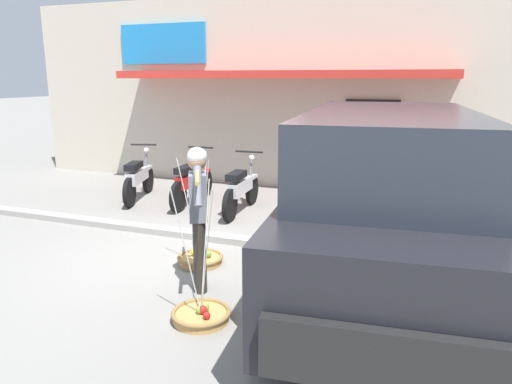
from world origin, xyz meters
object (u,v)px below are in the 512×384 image
object	(u,v)px
motorcycle_second_in_row	(191,182)
fruit_basket_left_side	(201,314)
motorcycle_nearest_shop	(138,178)
fruit_vendor	(198,209)
motorcycle_third_in_row	(241,189)
fruit_basket_right_side	(200,258)
parked_truck	(387,200)
wooden_crate	(330,205)

from	to	relation	value
motorcycle_second_in_row	fruit_basket_left_side	bearing A→B (deg)	-60.81
motorcycle_nearest_shop	motorcycle_second_in_row	xyz separation A→B (m)	(1.18, 0.06, 0.00)
fruit_vendor	motorcycle_second_in_row	xyz separation A→B (m)	(-1.92, 3.39, -0.52)
fruit_vendor	motorcycle_third_in_row	xyz separation A→B (m)	(-0.79, 3.18, -0.52)
fruit_basket_right_side	parked_truck	size ratio (longest dim) A/B	0.29
fruit_basket_left_side	parked_truck	world-z (taller)	parked_truck
fruit_basket_left_side	parked_truck	bearing A→B (deg)	37.42
fruit_basket_right_side	parked_truck	bearing A→B (deg)	-2.74
fruit_basket_left_side	parked_truck	xyz separation A→B (m)	(1.66, 1.27, 1.06)
fruit_basket_left_side	parked_truck	size ratio (longest dim) A/B	0.29
motorcycle_third_in_row	fruit_basket_left_side	bearing A→B (deg)	-73.52
fruit_basket_left_side	fruit_vendor	bearing A→B (deg)	117.46
fruit_vendor	motorcycle_third_in_row	size ratio (longest dim) A/B	0.93
fruit_basket_left_side	motorcycle_second_in_row	world-z (taller)	fruit_basket_left_side
fruit_basket_left_side	motorcycle_second_in_row	distance (m)	4.69
fruit_basket_right_side	motorcycle_second_in_row	distance (m)	3.14
fruit_basket_right_side	parked_truck	world-z (taller)	parked_truck
fruit_vendor	motorcycle_nearest_shop	world-z (taller)	fruit_vendor
fruit_vendor	motorcycle_second_in_row	size ratio (longest dim) A/B	0.93
motorcycle_second_in_row	parked_truck	world-z (taller)	parked_truck
motorcycle_nearest_shop	motorcycle_second_in_row	world-z (taller)	same
fruit_vendor	parked_truck	world-z (taller)	parked_truck
motorcycle_nearest_shop	parked_truck	bearing A→B (deg)	-28.29
fruit_basket_left_side	fruit_basket_right_side	distance (m)	1.56
fruit_vendor	fruit_basket_right_side	world-z (taller)	fruit_vendor
fruit_basket_left_side	parked_truck	distance (m)	2.34
motorcycle_third_in_row	parked_truck	xyz separation A→B (m)	(2.81, -2.60, 0.68)
wooden_crate	motorcycle_second_in_row	bearing A→B (deg)	-173.45
wooden_crate	motorcycle_nearest_shop	bearing A→B (deg)	-174.62
motorcycle_third_in_row	wooden_crate	distance (m)	1.67
fruit_basket_left_side	motorcycle_third_in_row	distance (m)	4.06
motorcycle_third_in_row	motorcycle_nearest_shop	bearing A→B (deg)	176.23
motorcycle_second_in_row	parked_truck	xyz separation A→B (m)	(3.94, -2.81, 0.68)
fruit_basket_right_side	parked_truck	xyz separation A→B (m)	(2.38, -0.11, 1.05)
fruit_vendor	fruit_basket_left_side	world-z (taller)	fruit_vendor
motorcycle_second_in_row	wooden_crate	world-z (taller)	motorcycle_second_in_row
motorcycle_nearest_shop	motorcycle_third_in_row	bearing A→B (deg)	-3.77
fruit_basket_left_side	fruit_basket_right_side	world-z (taller)	same
motorcycle_third_in_row	wooden_crate	bearing A→B (deg)	18.36
fruit_vendor	wooden_crate	world-z (taller)	fruit_vendor
motorcycle_second_in_row	motorcycle_third_in_row	bearing A→B (deg)	-10.38
fruit_basket_left_side	motorcycle_third_in_row	bearing A→B (deg)	106.48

